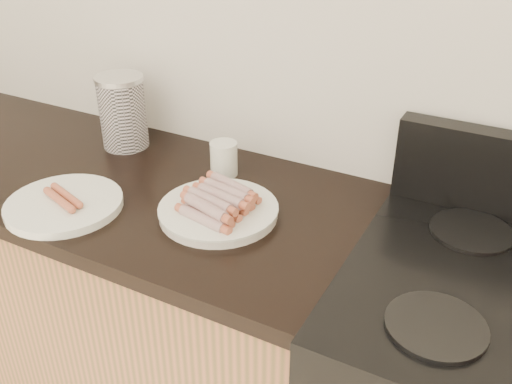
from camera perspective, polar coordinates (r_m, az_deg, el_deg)
The scene contains 11 objects.
wall_back at distance 1.51m, azimuth 0.54°, elevation 17.61°, with size 4.00×0.04×2.60m, color silver.
cabinet_base at distance 2.08m, azimuth -21.30°, elevation -7.41°, with size 2.20×0.59×0.86m, color #B26B43.
counter_slab at distance 1.86m, azimuth -23.81°, elevation 3.75°, with size 2.20×0.62×0.04m, color black.
burner_near_left at distance 1.08m, azimuth 17.55°, elevation -12.65°, with size 0.18×0.18×0.01m, color black.
burner_far_left at distance 1.35m, azimuth 20.72°, elevation -3.69°, with size 0.18×0.18×0.01m, color black.
main_plate at distance 1.35m, azimuth -3.77°, elevation -2.02°, with size 0.28×0.28×0.02m, color white.
side_plate at distance 1.45m, azimuth -18.63°, elevation -1.20°, with size 0.28×0.28×0.02m, color silver.
hotdog_pile at distance 1.33m, azimuth -3.82°, elevation -0.81°, with size 0.13×0.20×0.05m.
plain_sausages at distance 1.44m, azimuth -18.75°, elevation -0.53°, with size 0.12×0.08×0.02m.
canister at distance 1.70m, azimuth -13.18°, elevation 7.82°, with size 0.14×0.14×0.21m.
mug at distance 1.52m, azimuth -3.24°, elevation 3.36°, with size 0.07×0.07×0.09m, color white.
Camera 1 is at (0.69, 0.69, 1.62)m, focal length 40.00 mm.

